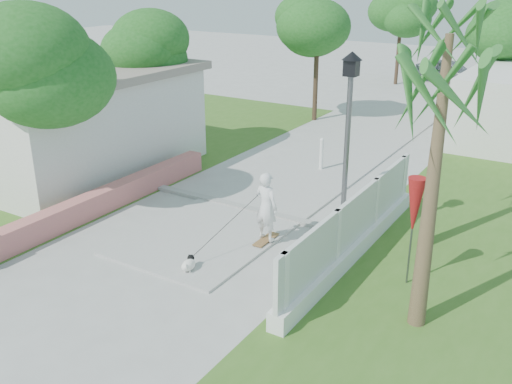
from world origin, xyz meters
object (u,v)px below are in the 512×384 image
Objects in this scene: patio_umbrella at (415,207)px; skateboarder at (241,219)px; street_lamp at (347,144)px; bollard at (321,153)px; dog at (189,264)px; parked_car at (450,71)px.

skateboarder is (-3.71, -0.53, -0.91)m from patio_umbrella.
patio_umbrella is (1.90, -1.00, -0.74)m from street_lamp.
bollard is 0.47× the size of patio_umbrella.
street_lamp is 5.56m from bollard.
bollard is (-2.70, 4.50, -1.84)m from street_lamp.
dog is (-2.19, -2.99, -2.23)m from street_lamp.
parked_car is at bearing 71.40° from dog.
bollard is 18.00m from parked_car.
street_lamp is at bearing -160.92° from parked_car.
parked_car reaches higher than bollard.
skateboarder is at bearing -139.71° from street_lamp.
patio_umbrella is at bearing -50.09° from bollard.
parked_car is at bearing 91.69° from bollard.
patio_umbrella is 0.98× the size of skateboarder.
street_lamp is 2.89m from skateboarder.
dog is at bearing 83.71° from skateboarder.
street_lamp is 1.93× the size of patio_umbrella.
patio_umbrella is 24.06m from parked_car.
patio_umbrella is 4.79m from dog.
street_lamp is 4.33m from dog.
street_lamp is 1.88× the size of skateboarder.
bollard is at bearing -73.35° from skateboarder.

